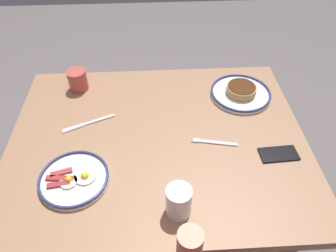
{
  "coord_description": "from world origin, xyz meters",
  "views": [
    {
      "loc": [
        0.01,
        0.86,
        1.66
      ],
      "look_at": [
        -0.04,
        -0.03,
        0.77
      ],
      "focal_mm": 33.59,
      "sensor_mm": 36.0,
      "label": 1
    }
  ],
  "objects_px": {
    "fork_near": "(214,142)",
    "plate_center_pancakes": "(74,179)",
    "cell_phone": "(279,154)",
    "butter_knife": "(89,123)",
    "coffee_mug": "(78,79)",
    "plate_near_main": "(241,92)",
    "drinking_glass": "(179,202)"
  },
  "relations": [
    {
      "from": "fork_near",
      "to": "plate_center_pancakes",
      "type": "bearing_deg",
      "value": 16.27
    },
    {
      "from": "cell_phone",
      "to": "butter_knife",
      "type": "height_order",
      "value": "cell_phone"
    },
    {
      "from": "coffee_mug",
      "to": "cell_phone",
      "type": "bearing_deg",
      "value": 150.59
    },
    {
      "from": "cell_phone",
      "to": "plate_near_main",
      "type": "bearing_deg",
      "value": -82.53
    },
    {
      "from": "plate_near_main",
      "to": "butter_knife",
      "type": "height_order",
      "value": "plate_near_main"
    },
    {
      "from": "plate_near_main",
      "to": "fork_near",
      "type": "distance_m",
      "value": 0.33
    },
    {
      "from": "drinking_glass",
      "to": "cell_phone",
      "type": "bearing_deg",
      "value": -151.61
    },
    {
      "from": "plate_center_pancakes",
      "to": "cell_phone",
      "type": "distance_m",
      "value": 0.76
    },
    {
      "from": "coffee_mug",
      "to": "butter_knife",
      "type": "relative_size",
      "value": 0.56
    },
    {
      "from": "plate_center_pancakes",
      "to": "cell_phone",
      "type": "bearing_deg",
      "value": -174.14
    },
    {
      "from": "drinking_glass",
      "to": "butter_knife",
      "type": "relative_size",
      "value": 0.54
    },
    {
      "from": "coffee_mug",
      "to": "drinking_glass",
      "type": "distance_m",
      "value": 0.79
    },
    {
      "from": "drinking_glass",
      "to": "butter_knife",
      "type": "distance_m",
      "value": 0.55
    },
    {
      "from": "plate_center_pancakes",
      "to": "fork_near",
      "type": "distance_m",
      "value": 0.54
    },
    {
      "from": "cell_phone",
      "to": "fork_near",
      "type": "xyz_separation_m",
      "value": [
        0.24,
        -0.07,
        -0.0
      ]
    },
    {
      "from": "coffee_mug",
      "to": "fork_near",
      "type": "distance_m",
      "value": 0.7
    },
    {
      "from": "plate_near_main",
      "to": "plate_center_pancakes",
      "type": "relative_size",
      "value": 1.11
    },
    {
      "from": "plate_near_main",
      "to": "butter_knife",
      "type": "relative_size",
      "value": 1.29
    },
    {
      "from": "drinking_glass",
      "to": "fork_near",
      "type": "height_order",
      "value": "drinking_glass"
    },
    {
      "from": "coffee_mug",
      "to": "fork_near",
      "type": "bearing_deg",
      "value": 146.36
    },
    {
      "from": "plate_near_main",
      "to": "coffee_mug",
      "type": "relative_size",
      "value": 2.29
    },
    {
      "from": "cell_phone",
      "to": "butter_knife",
      "type": "bearing_deg",
      "value": -19.12
    },
    {
      "from": "plate_near_main",
      "to": "plate_center_pancakes",
      "type": "bearing_deg",
      "value": 32.47
    },
    {
      "from": "plate_near_main",
      "to": "butter_knife",
      "type": "xyz_separation_m",
      "value": [
        0.67,
        0.15,
        -0.01
      ]
    },
    {
      "from": "plate_near_main",
      "to": "plate_center_pancakes",
      "type": "distance_m",
      "value": 0.82
    },
    {
      "from": "fork_near",
      "to": "butter_knife",
      "type": "bearing_deg",
      "value": -15.26
    },
    {
      "from": "plate_near_main",
      "to": "cell_phone",
      "type": "bearing_deg",
      "value": 100.62
    },
    {
      "from": "coffee_mug",
      "to": "cell_phone",
      "type": "relative_size",
      "value": 0.83
    },
    {
      "from": "butter_knife",
      "to": "coffee_mug",
      "type": "bearing_deg",
      "value": -73.69
    },
    {
      "from": "drinking_glass",
      "to": "cell_phone",
      "type": "relative_size",
      "value": 0.8
    },
    {
      "from": "plate_near_main",
      "to": "butter_knife",
      "type": "bearing_deg",
      "value": 12.41
    },
    {
      "from": "coffee_mug",
      "to": "butter_knife",
      "type": "distance_m",
      "value": 0.26
    }
  ]
}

